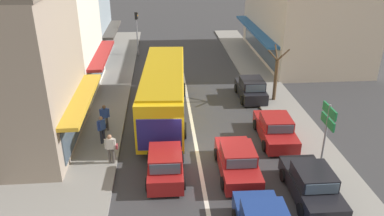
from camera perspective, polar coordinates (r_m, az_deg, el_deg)
ground_plane at (r=20.24m, az=0.84°, el=-6.97°), size 140.00×140.00×0.00m
lane_centre_line at (r=23.72m, az=-0.09°, el=-1.90°), size 0.20×28.00×0.01m
sidewalk_left at (r=25.93m, az=-15.61°, el=-0.28°), size 5.20×44.00×0.14m
kerb_right at (r=26.64m, az=12.96°, el=0.67°), size 2.80×44.00×0.12m
shopfront_mid_block at (r=29.11m, az=-21.85°, el=9.83°), size 8.24×8.13×8.04m
shopfront_far_end at (r=37.04m, az=-18.29°, el=12.32°), size 7.92×7.82×6.89m
building_right_far at (r=37.02m, az=16.71°, el=13.66°), size 9.15×13.83×8.34m
city_bus at (r=23.63m, az=-4.32°, el=2.91°), size 3.17×10.98×3.23m
sedan_adjacent_lane_lead at (r=18.51m, az=6.93°, el=-8.07°), size 1.96×4.23×1.47m
hatchback_behind_bus_mid at (r=18.13m, az=-4.08°, el=-8.53°), size 1.87×3.73×1.54m
parked_sedan_kerb_front at (r=17.64m, az=17.77°, el=-11.05°), size 1.92×4.21×1.47m
parked_sedan_kerb_second at (r=21.79m, az=12.58°, el=-3.15°), size 2.02×4.26×1.47m
parked_hatchback_kerb_third at (r=27.03m, az=8.98°, el=2.87°), size 1.83×3.71×1.54m
traffic_light_downstreet at (r=36.65m, az=-8.43°, el=12.21°), size 0.33×0.24×4.20m
directional_road_sign at (r=18.62m, az=19.97°, el=-2.08°), size 0.10×1.40×3.60m
street_tree_right at (r=26.47m, az=12.67°, el=4.78°), size 1.53×1.73×3.91m
pedestrian_with_handbag_near at (r=21.11m, az=-13.56°, el=-2.97°), size 0.52×0.59×1.63m
pedestrian_browsing_midblock at (r=22.43m, az=-13.14°, el=-1.21°), size 0.57×0.24×1.63m
pedestrian_far_walker at (r=19.17m, az=-12.28°, el=-5.84°), size 0.65×0.25×1.63m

